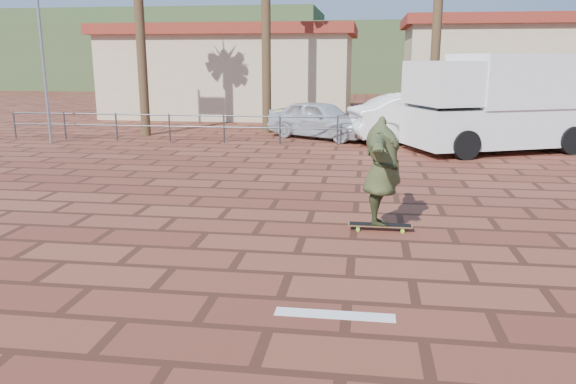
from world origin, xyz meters
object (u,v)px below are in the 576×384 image
object	(u,v)px
longboard	(380,225)
car_silver	(320,119)
skateboarder	(382,171)
campervan	(504,101)
car_white	(424,118)

from	to	relation	value
longboard	car_silver	size ratio (longest dim) A/B	0.27
skateboarder	campervan	size ratio (longest dim) A/B	0.36
longboard	car_white	size ratio (longest dim) A/B	0.21
skateboarder	car_silver	bearing A→B (deg)	10.57
campervan	car_white	size ratio (longest dim) A/B	1.23
car_silver	car_white	bearing A→B (deg)	-70.35
campervan	car_silver	xyz separation A→B (m)	(-6.01, 2.11, -0.90)
car_white	campervan	bearing A→B (deg)	-139.64
longboard	car_silver	world-z (taller)	car_silver
car_silver	skateboarder	bearing A→B (deg)	-140.71
longboard	skateboarder	world-z (taller)	skateboarder
car_silver	car_white	xyz separation A→B (m)	(3.71, -0.63, 0.15)
campervan	car_silver	distance (m)	6.44
skateboarder	longboard	bearing A→B (deg)	-89.44
skateboarder	car_silver	xyz separation A→B (m)	(-2.01, 11.41, -0.34)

